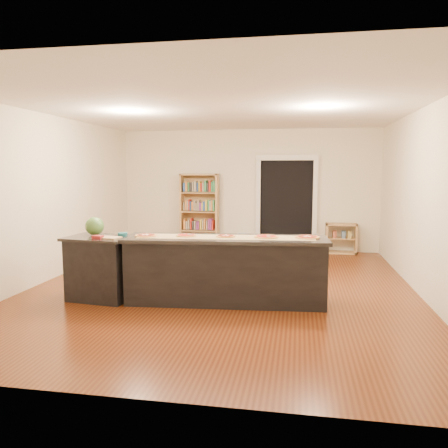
% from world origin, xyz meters
% --- Properties ---
extents(room, '(6.00, 7.00, 2.80)m').
position_xyz_m(room, '(0.00, 0.00, 1.40)').
color(room, beige).
rests_on(room, ground).
extents(doorway, '(1.40, 0.09, 2.21)m').
position_xyz_m(doorway, '(0.90, 3.46, 1.20)').
color(doorway, black).
rests_on(doorway, room).
extents(kitchen_island, '(2.83, 0.77, 0.93)m').
position_xyz_m(kitchen_island, '(0.19, -0.76, 0.47)').
color(kitchen_island, black).
rests_on(kitchen_island, ground).
extents(side_counter, '(0.93, 0.68, 0.92)m').
position_xyz_m(side_counter, '(-1.62, -0.90, 0.46)').
color(side_counter, black).
rests_on(side_counter, ground).
extents(bookshelf, '(0.89, 0.32, 1.79)m').
position_xyz_m(bookshelf, '(-1.12, 3.29, 0.89)').
color(bookshelf, tan).
rests_on(bookshelf, ground).
extents(low_shelf, '(0.68, 0.29, 0.68)m').
position_xyz_m(low_shelf, '(2.14, 3.30, 0.34)').
color(low_shelf, tan).
rests_on(low_shelf, ground).
extents(waste_bin, '(0.27, 0.27, 0.40)m').
position_xyz_m(waste_bin, '(-0.11, 3.23, 0.20)').
color(waste_bin, '#6392DE').
rests_on(waste_bin, ground).
extents(kraft_paper, '(2.49, 0.64, 0.00)m').
position_xyz_m(kraft_paper, '(0.19, -0.76, 0.94)').
color(kraft_paper, tan).
rests_on(kraft_paper, kitchen_island).
extents(watermelon, '(0.27, 0.27, 0.27)m').
position_xyz_m(watermelon, '(-1.75, -0.80, 1.05)').
color(watermelon, '#144214').
rests_on(watermelon, side_counter).
extents(cutting_board, '(0.35, 0.27, 0.02)m').
position_xyz_m(cutting_board, '(-1.42, -1.05, 0.93)').
color(cutting_board, tan).
rests_on(cutting_board, side_counter).
extents(package_red, '(0.15, 0.11, 0.05)m').
position_xyz_m(package_red, '(-1.55, -1.11, 0.94)').
color(package_red, maroon).
rests_on(package_red, side_counter).
extents(package_teal, '(0.14, 0.14, 0.05)m').
position_xyz_m(package_teal, '(-1.31, -0.82, 0.94)').
color(package_teal, '#195966').
rests_on(package_teal, side_counter).
extents(pizza_a, '(0.32, 0.32, 0.02)m').
position_xyz_m(pizza_a, '(-0.94, -0.87, 0.95)').
color(pizza_a, tan).
rests_on(pizza_a, kitchen_island).
extents(pizza_b, '(0.28, 0.28, 0.02)m').
position_xyz_m(pizza_b, '(-0.38, -0.76, 0.95)').
color(pizza_b, tan).
rests_on(pizza_b, kitchen_island).
extents(pizza_c, '(0.28, 0.28, 0.02)m').
position_xyz_m(pizza_c, '(0.19, -0.74, 0.95)').
color(pizza_c, tan).
rests_on(pizza_c, kitchen_island).
extents(pizza_d, '(0.33, 0.33, 0.02)m').
position_xyz_m(pizza_d, '(0.75, -0.69, 0.95)').
color(pizza_d, tan).
rests_on(pizza_d, kitchen_island).
extents(pizza_e, '(0.33, 0.33, 0.02)m').
position_xyz_m(pizza_e, '(1.31, -0.63, 0.95)').
color(pizza_e, tan).
rests_on(pizza_e, kitchen_island).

